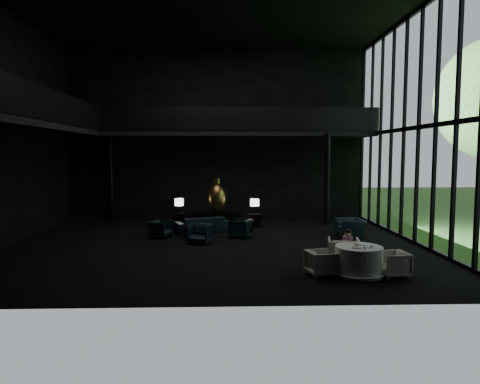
{
  "coord_description": "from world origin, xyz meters",
  "views": [
    {
      "loc": [
        0.43,
        -14.44,
        3.09
      ],
      "look_at": [
        0.89,
        0.5,
        1.76
      ],
      "focal_mm": 32.0,
      "sensor_mm": 36.0,
      "label": 1
    }
  ],
  "objects_px": {
    "side_table_left": "(180,220)",
    "side_table_right": "(255,220)",
    "table_lamp_right": "(255,203)",
    "lounge_armchair_south": "(200,233)",
    "child": "(348,240)",
    "coffee_table": "(199,231)",
    "bronze_urn": "(217,198)",
    "dining_chair_north": "(344,249)",
    "window_armchair": "(350,225)",
    "dining_chair_east": "(393,264)",
    "lounge_armchair_west": "(161,229)",
    "dining_table": "(358,263)",
    "dining_chair_west": "(322,263)",
    "sofa": "(202,221)",
    "lounge_armchair_east": "(240,228)",
    "table_lamp_left": "(179,203)",
    "console": "(217,219)"
  },
  "relations": [
    {
      "from": "sofa",
      "to": "window_armchair",
      "type": "xyz_separation_m",
      "value": [
        5.6,
        -1.23,
        0.02
      ]
    },
    {
      "from": "window_armchair",
      "to": "dining_chair_east",
      "type": "height_order",
      "value": "window_armchair"
    },
    {
      "from": "lounge_armchair_east",
      "to": "lounge_armchair_south",
      "type": "relative_size",
      "value": 1.02
    },
    {
      "from": "console",
      "to": "dining_chair_north",
      "type": "bearing_deg",
      "value": -61.04
    },
    {
      "from": "lounge_armchair_east",
      "to": "side_table_right",
      "type": "bearing_deg",
      "value": -172.93
    },
    {
      "from": "dining_chair_east",
      "to": "dining_chair_north",
      "type": "bearing_deg",
      "value": -140.85
    },
    {
      "from": "side_table_right",
      "to": "child",
      "type": "xyz_separation_m",
      "value": [
        2.14,
        -6.52,
        0.46
      ]
    },
    {
      "from": "lounge_armchair_south",
      "to": "dining_chair_north",
      "type": "height_order",
      "value": "dining_chair_north"
    },
    {
      "from": "lounge_armchair_south",
      "to": "dining_chair_west",
      "type": "distance_m",
      "value": 5.22
    },
    {
      "from": "side_table_right",
      "to": "dining_chair_north",
      "type": "bearing_deg",
      "value": -72.69
    },
    {
      "from": "dining_table",
      "to": "bronze_urn",
      "type": "bearing_deg",
      "value": 117.07
    },
    {
      "from": "child",
      "to": "dining_chair_east",
      "type": "bearing_deg",
      "value": 131.67
    },
    {
      "from": "lounge_armchair_west",
      "to": "lounge_armchair_east",
      "type": "xyz_separation_m",
      "value": [
        2.95,
        -0.01,
        0.04
      ]
    },
    {
      "from": "window_armchair",
      "to": "child",
      "type": "height_order",
      "value": "child"
    },
    {
      "from": "bronze_urn",
      "to": "side_table_right",
      "type": "relative_size",
      "value": 2.58
    },
    {
      "from": "sofa",
      "to": "lounge_armchair_south",
      "type": "distance_m",
      "value": 2.2
    },
    {
      "from": "child",
      "to": "table_lamp_right",
      "type": "bearing_deg",
      "value": -71.99
    },
    {
      "from": "table_lamp_right",
      "to": "dining_chair_west",
      "type": "bearing_deg",
      "value": -80.53
    },
    {
      "from": "dining_table",
      "to": "dining_chair_north",
      "type": "distance_m",
      "value": 0.91
    },
    {
      "from": "lounge_armchair_south",
      "to": "child",
      "type": "relative_size",
      "value": 1.21
    },
    {
      "from": "dining_chair_north",
      "to": "dining_chair_east",
      "type": "xyz_separation_m",
      "value": [
        1.0,
        -1.01,
        -0.16
      ]
    },
    {
      "from": "sofa",
      "to": "table_lamp_right",
      "type": "bearing_deg",
      "value": -173.2
    },
    {
      "from": "dining_chair_north",
      "to": "dining_chair_east",
      "type": "relative_size",
      "value": 1.51
    },
    {
      "from": "table_lamp_right",
      "to": "child",
      "type": "relative_size",
      "value": 1.08
    },
    {
      "from": "bronze_urn",
      "to": "lounge_armchair_south",
      "type": "xyz_separation_m",
      "value": [
        -0.52,
        -3.34,
        -0.9
      ]
    },
    {
      "from": "side_table_left",
      "to": "side_table_right",
      "type": "relative_size",
      "value": 1.07
    },
    {
      "from": "side_table_right",
      "to": "window_armchair",
      "type": "height_order",
      "value": "window_armchair"
    },
    {
      "from": "coffee_table",
      "to": "child",
      "type": "xyz_separation_m",
      "value": [
        4.37,
        -4.34,
        0.53
      ]
    },
    {
      "from": "table_lamp_right",
      "to": "lounge_armchair_south",
      "type": "distance_m",
      "value": 4.06
    },
    {
      "from": "side_table_left",
      "to": "dining_chair_north",
      "type": "xyz_separation_m",
      "value": [
        5.23,
        -6.55,
        0.17
      ]
    },
    {
      "from": "table_lamp_right",
      "to": "sofa",
      "type": "height_order",
      "value": "table_lamp_right"
    },
    {
      "from": "side_table_left",
      "to": "lounge_armchair_south",
      "type": "xyz_separation_m",
      "value": [
        1.08,
        -3.39,
        0.06
      ]
    },
    {
      "from": "side_table_right",
      "to": "coffee_table",
      "type": "relative_size",
      "value": 0.59
    },
    {
      "from": "sofa",
      "to": "coffee_table",
      "type": "height_order",
      "value": "sofa"
    },
    {
      "from": "table_lamp_right",
      "to": "lounge_armchair_south",
      "type": "relative_size",
      "value": 0.89
    },
    {
      "from": "lounge_armchair_east",
      "to": "sofa",
      "type": "bearing_deg",
      "value": -104.57
    },
    {
      "from": "side_table_right",
      "to": "dining_chair_west",
      "type": "xyz_separation_m",
      "value": [
        1.23,
        -7.35,
        0.04
      ]
    },
    {
      "from": "console",
      "to": "dining_chair_north",
      "type": "height_order",
      "value": "dining_chair_north"
    },
    {
      "from": "sofa",
      "to": "lounge_armchair_south",
      "type": "bearing_deg",
      "value": 69.29
    },
    {
      "from": "lounge_armchair_east",
      "to": "table_lamp_right",
      "type": "bearing_deg",
      "value": -172.58
    },
    {
      "from": "bronze_urn",
      "to": "dining_table",
      "type": "distance_m",
      "value": 8.34
    },
    {
      "from": "sofa",
      "to": "lounge_armchair_east",
      "type": "bearing_deg",
      "value": 119.89
    },
    {
      "from": "side_table_left",
      "to": "lounge_armchair_west",
      "type": "xyz_separation_m",
      "value": [
        -0.43,
        -2.34,
        0.02
      ]
    },
    {
      "from": "table_lamp_left",
      "to": "dining_chair_west",
      "type": "distance_m",
      "value": 8.58
    },
    {
      "from": "lounge_armchair_east",
      "to": "dining_chair_west",
      "type": "xyz_separation_m",
      "value": [
        1.92,
        -5.04,
        -0.04
      ]
    },
    {
      "from": "table_lamp_left",
      "to": "lounge_armchair_south",
      "type": "height_order",
      "value": "table_lamp_left"
    },
    {
      "from": "side_table_left",
      "to": "side_table_right",
      "type": "height_order",
      "value": "side_table_left"
    },
    {
      "from": "side_table_right",
      "to": "table_lamp_right",
      "type": "bearing_deg",
      "value": 90.0
    },
    {
      "from": "child",
      "to": "side_table_left",
      "type": "bearing_deg",
      "value": -50.86
    },
    {
      "from": "side_table_right",
      "to": "coffee_table",
      "type": "xyz_separation_m",
      "value": [
        -2.23,
        -2.18,
        -0.07
      ]
    }
  ]
}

